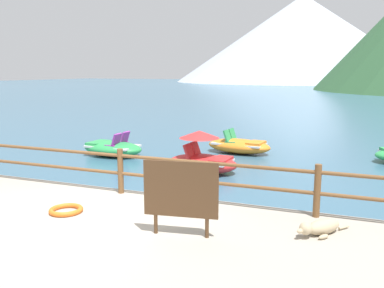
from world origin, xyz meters
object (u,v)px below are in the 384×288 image
at_px(life_ring, 66,210).
at_px(pedal_boat_3, 113,148).
at_px(dog_resting, 320,227).
at_px(pedal_boat_1, 202,158).
at_px(sign_board, 181,191).
at_px(pedal_boat_4, 239,146).

xyz_separation_m(life_ring, pedal_boat_3, (-3.04, 6.39, -0.17)).
height_order(dog_resting, pedal_boat_3, pedal_boat_3).
distance_m(pedal_boat_1, pedal_boat_3, 3.91).
distance_m(sign_board, pedal_boat_1, 5.82).
height_order(dog_resting, life_ring, dog_resting).
height_order(sign_board, pedal_boat_3, sign_board).
distance_m(dog_resting, pedal_boat_3, 9.42).
bearing_deg(pedal_boat_3, dog_resting, -37.86).
height_order(sign_board, dog_resting, sign_board).
xyz_separation_m(dog_resting, pedal_boat_4, (-3.40, 7.87, -0.25)).
bearing_deg(pedal_boat_4, sign_board, -81.05).
bearing_deg(pedal_boat_1, dog_resting, -51.98).
height_order(life_ring, pedal_boat_3, pedal_boat_3).
bearing_deg(dog_resting, sign_board, -157.80).
xyz_separation_m(dog_resting, life_ring, (-4.40, -0.61, -0.08)).
bearing_deg(sign_board, pedal_boat_3, 129.28).
bearing_deg(dog_resting, pedal_boat_3, 142.14).
xyz_separation_m(sign_board, life_ring, (-2.37, 0.22, -0.68)).
relative_size(sign_board, dog_resting, 1.41).
xyz_separation_m(life_ring, pedal_boat_4, (1.00, 8.48, -0.17)).
bearing_deg(life_ring, pedal_boat_1, 82.26).
bearing_deg(life_ring, dog_resting, 7.84).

